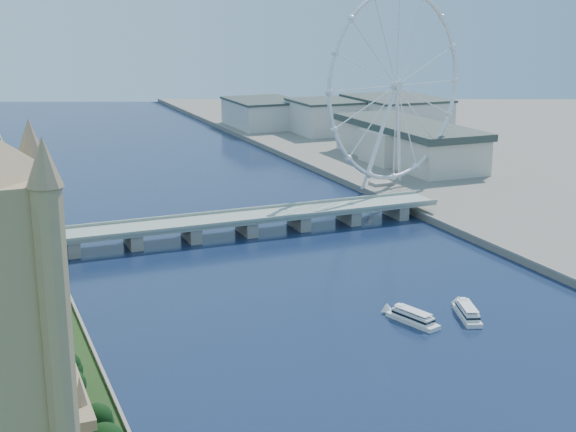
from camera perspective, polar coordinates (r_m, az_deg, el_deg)
parliament_range at (r=271.54m, az=-19.53°, el=-7.28°), size 24.00×200.00×70.00m
westminster_bridge at (r=421.11m, az=-2.98°, el=-0.38°), size 220.00×22.00×9.50m
london_eye at (r=509.84m, az=7.72°, el=9.11°), size 113.60×39.12×124.30m
county_hall at (r=611.20m, az=8.44°, el=3.61°), size 54.00×144.00×35.00m
city_skyline at (r=674.03m, az=-7.36°, el=6.14°), size 505.00×280.00×32.00m
tour_boat_near at (r=309.65m, az=8.86°, el=-7.52°), size 13.56×26.23×5.58m
tour_boat_far at (r=318.47m, az=12.61°, el=-7.07°), size 14.43×25.92×5.53m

